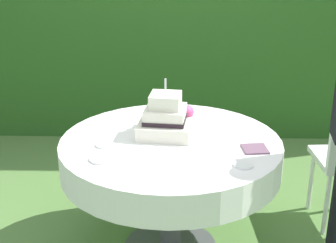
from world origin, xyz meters
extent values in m
cylinder|color=#4C4C51|center=(0.00, 0.00, 0.36)|extent=(0.13, 0.13, 0.72)
cylinder|color=brown|center=(0.00, 0.00, 0.73)|extent=(1.27, 1.27, 0.03)
cylinder|color=white|center=(0.00, 0.00, 0.66)|extent=(1.30, 1.30, 0.19)
cube|color=silver|center=(-0.03, 0.09, 0.79)|extent=(0.35, 0.35, 0.09)
cube|color=silver|center=(-0.03, 0.09, 0.88)|extent=(0.26, 0.26, 0.09)
cube|color=black|center=(-0.03, 0.09, 0.85)|extent=(0.27, 0.27, 0.02)
cube|color=silver|center=(-0.03, 0.09, 0.96)|extent=(0.20, 0.20, 0.09)
sphere|color=#E04C8C|center=(0.10, 0.20, 0.86)|extent=(0.09, 0.09, 0.09)
cylinder|color=silver|center=(-0.03, 0.09, 1.05)|extent=(0.01, 0.01, 0.09)
cylinder|color=white|center=(0.27, 0.13, 0.76)|extent=(0.12, 0.12, 0.01)
cylinder|color=white|center=(0.38, -0.33, 0.76)|extent=(0.10, 0.10, 0.01)
cylinder|color=white|center=(-0.37, -0.09, 0.76)|extent=(0.10, 0.10, 0.01)
cylinder|color=white|center=(-0.36, -0.27, 0.76)|extent=(0.14, 0.14, 0.01)
cube|color=#6B4C60|center=(0.48, -0.12, 0.75)|extent=(0.15, 0.15, 0.01)
cylinder|color=white|center=(1.00, 0.51, 0.23)|extent=(0.03, 0.03, 0.45)
cylinder|color=white|center=(1.02, 0.19, 0.23)|extent=(0.03, 0.03, 0.45)
camera|label=1|loc=(0.05, -2.64, 1.89)|focal=52.40mm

